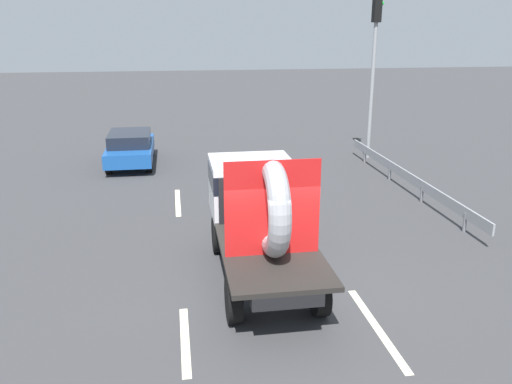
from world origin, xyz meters
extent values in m
plane|color=#38383A|center=(0.00, 0.00, 0.00)|extent=(120.00, 120.00, 0.00)
cylinder|color=black|center=(-1.03, 2.41, 0.45)|extent=(0.28, 0.90, 0.90)
cylinder|color=black|center=(0.67, 2.41, 0.45)|extent=(0.28, 0.90, 0.90)
cylinder|color=black|center=(-1.03, -0.96, 0.45)|extent=(0.28, 0.90, 0.90)
cylinder|color=black|center=(0.67, -0.96, 0.45)|extent=(0.28, 0.90, 0.90)
cube|color=black|center=(-0.18, 0.66, 0.89)|extent=(1.30, 5.33, 0.25)
cube|color=silver|center=(-0.18, 2.41, 1.69)|extent=(2.00, 1.83, 1.35)
cube|color=black|center=(-0.18, 2.36, 1.99)|extent=(2.02, 1.74, 0.44)
cube|color=black|center=(-0.18, -0.26, 1.06)|extent=(2.00, 3.50, 0.10)
cube|color=black|center=(-0.18, 1.44, 1.66)|extent=(1.80, 0.08, 1.10)
torus|color=#9E9EA3|center=(-0.18, -0.41, 2.09)|extent=(0.43, 1.94, 1.94)
cube|color=red|center=(-0.18, -0.41, 2.09)|extent=(1.90, 0.03, 1.94)
cylinder|color=black|center=(-4.58, 13.16, 0.32)|extent=(0.22, 0.64, 0.64)
cylinder|color=black|center=(-3.03, 13.16, 0.32)|extent=(0.22, 0.64, 0.64)
cylinder|color=black|center=(-4.58, 10.47, 0.32)|extent=(0.22, 0.64, 0.64)
cylinder|color=black|center=(-3.03, 10.47, 0.32)|extent=(0.22, 0.64, 0.64)
cube|color=#194C99|center=(-3.81, 11.81, 0.59)|extent=(1.80, 4.20, 0.55)
cube|color=black|center=(-3.81, 11.71, 1.12)|extent=(1.62, 2.35, 0.50)
cylinder|color=gray|center=(6.30, 11.41, 2.81)|extent=(0.16, 0.16, 5.63)
cube|color=black|center=(6.30, 11.41, 6.08)|extent=(0.30, 0.36, 0.90)
sphere|color=#19D833|center=(6.47, 11.41, 6.36)|extent=(0.20, 0.20, 0.20)
cube|color=gray|center=(5.87, 6.64, 0.55)|extent=(0.06, 10.57, 0.32)
cylinder|color=slate|center=(5.87, 2.68, 0.28)|extent=(0.10, 0.10, 0.55)
cylinder|color=slate|center=(5.87, 5.32, 0.28)|extent=(0.10, 0.10, 0.55)
cylinder|color=slate|center=(5.87, 7.96, 0.28)|extent=(0.10, 0.10, 0.55)
cylinder|color=slate|center=(5.87, 10.61, 0.28)|extent=(0.10, 0.10, 0.55)
cube|color=beige|center=(-1.99, -1.49, 0.00)|extent=(0.16, 2.26, 0.01)
cube|color=beige|center=(-1.99, 6.52, 0.00)|extent=(0.16, 2.76, 0.01)
cube|color=beige|center=(1.64, -1.63, 0.00)|extent=(0.16, 2.94, 0.01)
cube|color=beige|center=(1.64, 7.12, 0.00)|extent=(0.16, 2.63, 0.01)
camera|label=1|loc=(-2.02, -9.97, 5.49)|focal=37.02mm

